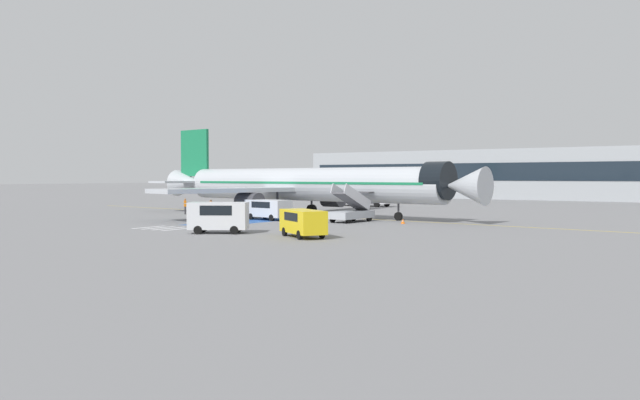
# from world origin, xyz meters

# --- Properties ---
(ground_plane) EXTENTS (600.00, 600.00, 0.00)m
(ground_plane) POSITION_xyz_m (0.00, 0.00, 0.00)
(ground_plane) COLOR slate
(apron_leadline_yellow) EXTENTS (77.59, 7.36, 0.01)m
(apron_leadline_yellow) POSITION_xyz_m (0.67, 0.83, 0.00)
(apron_leadline_yellow) COLOR gold
(apron_leadline_yellow) RESTS_ON ground_plane
(apron_stand_patch_blue) EXTENTS (4.28, 12.61, 0.01)m
(apron_stand_patch_blue) POSITION_xyz_m (0.67, -9.84, 0.00)
(apron_stand_patch_blue) COLOR #2856A8
(apron_stand_patch_blue) RESTS_ON ground_plane
(apron_walkway_bar_0) EXTENTS (0.44, 3.60, 0.01)m
(apron_walkway_bar_0) POSITION_xyz_m (-1.73, -19.32, 0.00)
(apron_walkway_bar_0) COLOR silver
(apron_walkway_bar_0) RESTS_ON ground_plane
(apron_walkway_bar_1) EXTENTS (0.44, 3.60, 0.01)m
(apron_walkway_bar_1) POSITION_xyz_m (-0.53, -19.32, 0.00)
(apron_walkway_bar_1) COLOR silver
(apron_walkway_bar_1) RESTS_ON ground_plane
(apron_walkway_bar_2) EXTENTS (0.44, 3.60, 0.01)m
(apron_walkway_bar_2) POSITION_xyz_m (0.67, -19.32, 0.00)
(apron_walkway_bar_2) COLOR silver
(apron_walkway_bar_2) RESTS_ON ground_plane
(apron_walkway_bar_3) EXTENTS (0.44, 3.60, 0.01)m
(apron_walkway_bar_3) POSITION_xyz_m (1.87, -19.32, 0.00)
(apron_walkway_bar_3) COLOR silver
(apron_walkway_bar_3) RESTS_ON ground_plane
(airliner) EXTENTS (43.46, 33.78, 10.36)m
(airliner) POSITION_xyz_m (0.00, 0.90, 3.46)
(airliner) COLOR #B7BCC4
(airliner) RESTS_ON ground_plane
(boarding_stairs_forward) EXTENTS (2.63, 5.38, 3.71)m
(boarding_stairs_forward) POSITION_xyz_m (9.55, -4.36, 0.95)
(boarding_stairs_forward) COLOR #ADB2BA
(boarding_stairs_forward) RESTS_ON ground_plane
(fuel_tanker) EXTENTS (9.84, 3.85, 3.38)m
(fuel_tanker) POSITION_xyz_m (-5.31, 23.83, 1.70)
(fuel_tanker) COLOR #38383D
(fuel_tanker) RESTS_ON ground_plane
(service_van_0) EXTENTS (5.06, 2.74, 2.02)m
(service_van_0) POSITION_xyz_m (1.11, -6.49, 1.22)
(service_van_0) COLOR silver
(service_van_0) RESTS_ON ground_plane
(service_van_1) EXTENTS (4.82, 3.96, 1.96)m
(service_van_1) POSITION_xyz_m (14.37, -19.28, 1.18)
(service_van_1) COLOR yellow
(service_van_1) RESTS_ON ground_plane
(service_van_2) EXTENTS (4.81, 3.99, 2.37)m
(service_van_2) POSITION_xyz_m (7.12, -20.22, 1.40)
(service_van_2) COLOR silver
(service_van_2) RESTS_ON ground_plane
(ground_crew_0) EXTENTS (0.49, 0.42, 1.70)m
(ground_crew_0) POSITION_xyz_m (-3.83, -2.70, 0.98)
(ground_crew_0) COLOR #191E38
(ground_crew_0) RESTS_ON ground_plane
(ground_crew_1) EXTENTS (0.49, 0.41, 1.66)m
(ground_crew_1) POSITION_xyz_m (-10.70, -2.27, 0.95)
(ground_crew_1) COLOR #191E38
(ground_crew_1) RESTS_ON ground_plane
(ground_crew_2) EXTENTS (0.48, 0.43, 1.84)m
(ground_crew_2) POSITION_xyz_m (-12.56, -4.56, 1.07)
(ground_crew_2) COLOR #2D2D33
(ground_crew_2) RESTS_ON ground_plane
(traffic_cone_0) EXTENTS (0.41, 0.41, 0.45)m
(traffic_cone_0) POSITION_xyz_m (14.63, -3.64, 0.23)
(traffic_cone_0) COLOR orange
(traffic_cone_0) RESTS_ON ground_plane
(terminal_building) EXTENTS (91.37, 12.10, 9.59)m
(terminal_building) POSITION_xyz_m (6.30, 67.11, 4.80)
(terminal_building) COLOR #9EA3A8
(terminal_building) RESTS_ON ground_plane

